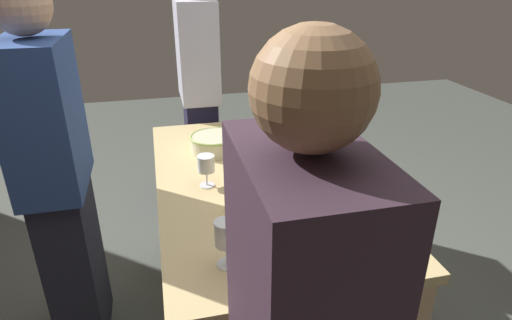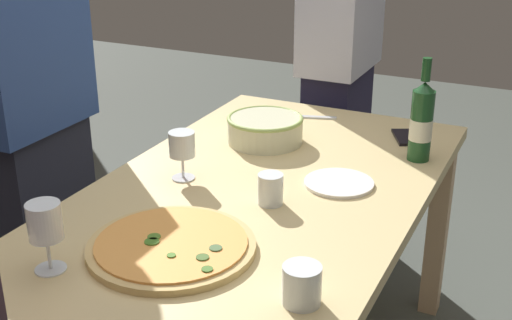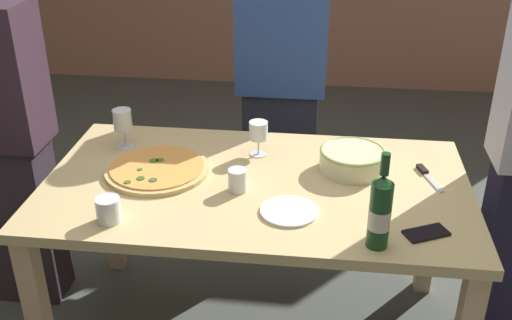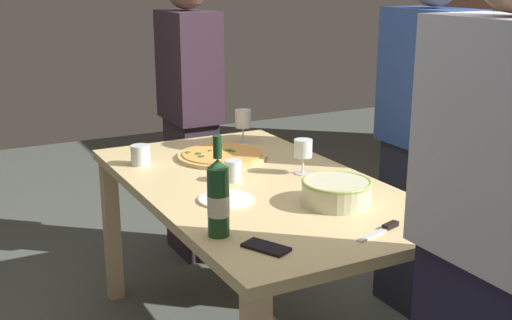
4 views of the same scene
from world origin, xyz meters
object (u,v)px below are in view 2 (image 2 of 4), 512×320
object	(u,v)px
dining_table	(256,219)
cell_phone	(405,137)
wine_glass_near_pizza	(45,224)
person_host	(29,120)
serving_bowl	(265,128)
cup_ceramic	(302,285)
person_guest_left	(339,62)
wine_bottle	(421,121)
cup_amber	(270,189)
pizza_knife	(301,116)
pizza	(172,246)
wine_glass_by_bottle	(182,147)
side_plate	(339,183)

from	to	relation	value
dining_table	cell_phone	size ratio (longest dim) A/B	11.11
wine_glass_near_pizza	person_host	world-z (taller)	person_host
serving_bowl	cup_ceramic	bearing A→B (deg)	-150.45
person_guest_left	serving_bowl	bearing A→B (deg)	-7.47
wine_bottle	cup_amber	distance (m)	0.57
serving_bowl	wine_glass_near_pizza	world-z (taller)	wine_glass_near_pizza
pizza_knife	person_guest_left	size ratio (longest dim) A/B	0.12
pizza_knife	pizza	bearing A→B (deg)	-175.05
person_guest_left	person_host	bearing A→B (deg)	-41.00
cell_phone	wine_glass_near_pizza	bearing A→B (deg)	-139.89
wine_glass_by_bottle	side_plate	world-z (taller)	wine_glass_by_bottle
wine_glass_near_pizza	cup_amber	xyz separation A→B (m)	(0.52, -0.31, -0.07)
wine_bottle	cup_ceramic	distance (m)	0.89
wine_glass_by_bottle	person_guest_left	bearing A→B (deg)	-5.07
wine_glass_by_bottle	cup_amber	xyz separation A→B (m)	(-0.04, -0.30, -0.06)
dining_table	cup_ceramic	distance (m)	0.58
cup_ceramic	person_guest_left	distance (m)	1.61
cup_ceramic	person_host	size ratio (longest dim) A/B	0.05
serving_bowl	side_plate	bearing A→B (deg)	-123.00
wine_bottle	cup_ceramic	xyz separation A→B (m)	(-0.89, 0.04, -0.08)
cup_amber	cell_phone	bearing A→B (deg)	-17.65
side_plate	cup_ceramic	bearing A→B (deg)	-168.13
side_plate	person_host	distance (m)	1.05
pizza	cup_amber	xyz separation A→B (m)	(0.33, -0.11, 0.03)
wine_glass_by_bottle	pizza_knife	xyz separation A→B (m)	(0.66, -0.10, -0.09)
pizza	cup_amber	world-z (taller)	cup_amber
cup_amber	dining_table	bearing A→B (deg)	50.44
serving_bowl	cell_phone	world-z (taller)	serving_bowl
person_guest_left	wine_glass_near_pizza	bearing A→B (deg)	-10.57
wine_glass_near_pizza	cup_ceramic	size ratio (longest dim) A/B	1.91
pizza_knife	wine_bottle	bearing A→B (deg)	-113.99
wine_glass_by_bottle	cup_ceramic	size ratio (longest dim) A/B	1.67
wine_glass_near_pizza	wine_glass_by_bottle	world-z (taller)	wine_glass_near_pizza
dining_table	wine_glass_by_bottle	world-z (taller)	wine_glass_by_bottle
dining_table	wine_bottle	distance (m)	0.60
dining_table	person_guest_left	size ratio (longest dim) A/B	0.95
cell_phone	dining_table	bearing A→B (deg)	-141.43
pizza	serving_bowl	distance (m)	0.76
serving_bowl	wine_glass_by_bottle	xyz separation A→B (m)	(-0.38, 0.09, 0.05)
cup_ceramic	person_guest_left	world-z (taller)	person_guest_left
cup_ceramic	pizza	bearing A→B (deg)	79.36
person_host	person_guest_left	xyz separation A→B (m)	(1.06, -0.71, 0.03)
dining_table	wine_glass_near_pizza	size ratio (longest dim) A/B	9.62
side_plate	person_guest_left	distance (m)	1.00
serving_bowl	cup_amber	bearing A→B (deg)	-153.30
cup_ceramic	side_plate	distance (m)	0.61
serving_bowl	cup_ceramic	distance (m)	0.94
pizza_knife	person_host	size ratio (longest dim) A/B	0.12
dining_table	serving_bowl	size ratio (longest dim) A/B	6.29
pizza	person_guest_left	size ratio (longest dim) A/B	0.24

